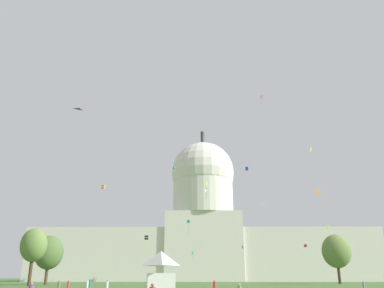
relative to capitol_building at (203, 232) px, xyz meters
The scene contains 28 objects.
capitol_building is the anchor object (origin of this frame).
event_tent 112.40m from the capitol_building, 94.64° to the right, with size 5.54×7.89×6.18m.
tree_west_mid 93.44m from the capitol_building, 116.80° to the right, with size 8.13×7.59×13.13m.
tree_west_far 81.37m from the capitol_building, 122.74° to the right, with size 10.32×10.13×12.86m.
tree_east_mid 68.09m from the capitol_building, 53.85° to the right, with size 8.77×7.59×14.41m.
person_grey_back_right 111.06m from the capitol_building, 76.33° to the right, with size 0.43×0.43×1.50m.
person_olive_mid_right 111.28m from the capitol_building, 104.32° to the right, with size 0.49×0.49×1.54m.
person_teal_edge_west 103.77m from the capitol_building, 103.34° to the right, with size 0.45×0.45×1.71m.
person_white_near_tree_east 110.07m from the capitol_building, 99.86° to the right, with size 0.50×0.50×1.54m.
person_red_deep_crowd 119.20m from the capitol_building, 90.20° to the right, with size 0.47×0.47×1.72m.
person_red_back_center 103.88m from the capitol_building, 105.90° to the right, with size 0.41×0.41×1.54m.
person_white_front_center 101.32m from the capitol_building, 104.43° to the right, with size 0.62×0.62×1.48m.
kite_orange_mid 56.06m from the capitol_building, 131.17° to the right, with size 1.38×1.43×1.50m.
kite_lime_low 70.84m from the capitol_building, 59.67° to the right, with size 0.90×0.30×1.09m.
kite_white_mid 44.93m from the capitol_building, 89.69° to the right, with size 0.55×0.55×2.84m.
kite_pink_high 95.55m from the capitol_building, 82.17° to the right, with size 0.65×0.25×3.05m.
kite_cyan_low 64.33m from the capitol_building, 94.81° to the right, with size 0.91×0.48×4.19m.
kite_red_low 69.15m from the capitol_building, 65.70° to the right, with size 0.64×0.91×0.81m.
kite_gold_high 69.42m from the capitol_building, 59.22° to the right, with size 0.85×1.32×1.57m.
kite_blue_high 41.87m from the capitol_building, 63.61° to the right, with size 1.39×1.35×1.36m.
kite_magenta_low 29.94m from the capitol_building, 59.87° to the right, with size 0.58×1.07×1.15m.
kite_yellow_mid 56.11m from the capitol_building, 70.60° to the right, with size 1.28×0.93×0.28m.
kite_turquoise_high 40.47m from the capitol_building, 109.31° to the right, with size 0.96×0.99×2.30m.
kite_black_low 60.98m from the capitol_building, 107.45° to the right, with size 1.18×1.18×4.63m.
kite_green_low 32.24m from the capitol_building, 98.50° to the right, with size 0.86×0.88×2.71m.
kite_violet_mid 108.65m from the capitol_building, 104.65° to the right, with size 1.76×1.41×0.24m.
kite_orange_mid_b 84.49m from the capitol_building, 70.65° to the right, with size 1.02×0.32×0.93m.
kite_lime_mid 100.49m from the capitol_building, 90.61° to the right, with size 0.38×0.66×3.75m.
Camera 1 is at (-1.91, -26.65, 2.23)m, focal length 36.82 mm.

